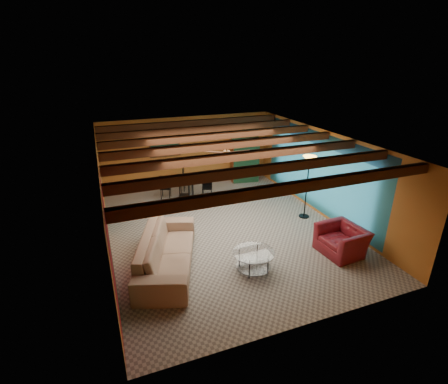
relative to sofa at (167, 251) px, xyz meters
name	(u,v)px	position (x,y,z in m)	size (l,w,h in m)	color
room	(225,152)	(1.99, 1.29, 1.93)	(6.52, 8.01, 2.71)	gray
sofa	(167,251)	(0.00, 0.00, 0.00)	(2.98, 1.17, 0.87)	#9D7C65
armchair	(342,240)	(4.33, -0.99, -0.07)	(1.12, 0.98, 0.73)	maroon
coffee_table	(253,261)	(1.88, -0.87, -0.18)	(0.99, 0.99, 0.51)	white
dining_table	(186,186)	(1.53, 3.95, 0.02)	(1.77, 1.77, 0.92)	white
armoire	(244,160)	(4.19, 4.87, 0.45)	(1.01, 0.50, 1.77)	brown
floor_lamp	(307,187)	(4.64, 1.14, 0.57)	(0.41, 0.41, 2.02)	black
ceiling_fan	(227,153)	(1.99, 1.17, 1.92)	(1.50, 1.50, 0.44)	#472614
painting	(165,147)	(1.09, 5.13, 1.21)	(1.05, 0.03, 0.65)	black
potted_plant	(245,132)	(4.19, 4.87, 1.56)	(0.40, 0.35, 0.45)	#26661E
vase	(186,171)	(1.53, 3.95, 0.59)	(0.20, 0.20, 0.21)	orange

